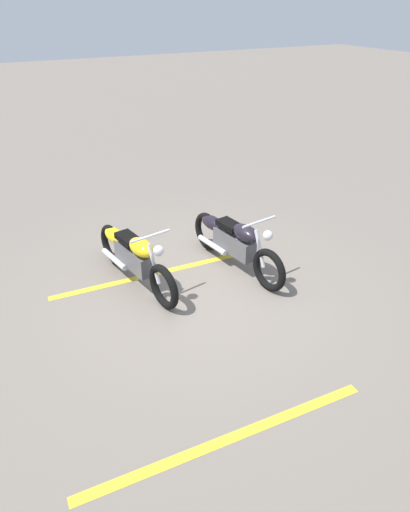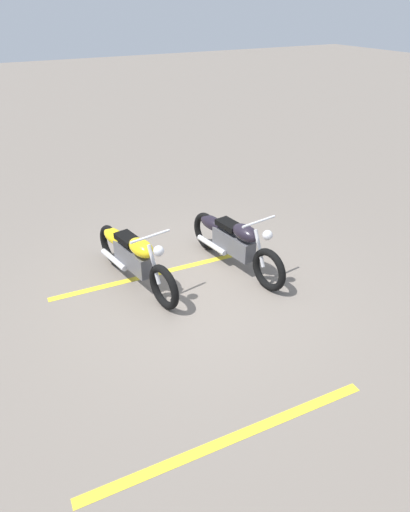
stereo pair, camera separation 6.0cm
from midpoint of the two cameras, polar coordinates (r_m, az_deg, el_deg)
The scene contains 5 objects.
ground_plane at distance 6.89m, azimuth -0.94°, elevation -4.04°, with size 60.00×60.00×0.00m, color slate.
motorcycle_bright_foreground at distance 6.89m, azimuth -9.39°, elevation 0.05°, with size 2.22×0.71×1.04m.
motorcycle_dark_foreground at distance 7.22m, azimuth 3.34°, elevation 1.93°, with size 2.22×0.68×1.04m.
parking_stripe_near at distance 7.24m, azimuth -7.06°, elevation -2.39°, with size 3.20×0.12×0.01m, color yellow.
parking_stripe_mid at distance 4.89m, azimuth 3.14°, elevation -22.05°, with size 3.20×0.12×0.01m, color yellow.
Camera 2 is at (5.06, -2.62, 3.86)m, focal length 31.57 mm.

